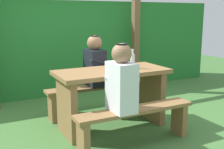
% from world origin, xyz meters
% --- Properties ---
extents(ground_plane, '(12.00, 12.00, 0.00)m').
position_xyz_m(ground_plane, '(0.00, 0.00, 0.00)').
color(ground_plane, '#437337').
extents(hedge_backdrop, '(6.40, 0.61, 1.66)m').
position_xyz_m(hedge_backdrop, '(0.00, 2.04, 0.83)').
color(hedge_backdrop, '#24742E').
rests_on(hedge_backdrop, ground_plane).
extents(pergola_post_right, '(0.12, 0.12, 1.93)m').
position_xyz_m(pergola_post_right, '(1.25, 1.47, 0.97)').
color(pergola_post_right, brown).
rests_on(pergola_post_right, ground_plane).
extents(picnic_table, '(1.40, 0.64, 0.75)m').
position_xyz_m(picnic_table, '(0.00, 0.00, 0.51)').
color(picnic_table, olive).
rests_on(picnic_table, ground_plane).
extents(bench_near, '(1.40, 0.24, 0.42)m').
position_xyz_m(bench_near, '(0.00, -0.56, 0.31)').
color(bench_near, olive).
rests_on(bench_near, ground_plane).
extents(bench_far, '(1.40, 0.24, 0.42)m').
position_xyz_m(bench_far, '(0.00, 0.56, 0.31)').
color(bench_far, olive).
rests_on(bench_far, ground_plane).
extents(person_white_shirt, '(0.25, 0.35, 0.72)m').
position_xyz_m(person_white_shirt, '(-0.18, -0.56, 0.76)').
color(person_white_shirt, silver).
rests_on(person_white_shirt, bench_near).
extents(person_black_coat, '(0.25, 0.35, 0.72)m').
position_xyz_m(person_black_coat, '(0.02, 0.56, 0.76)').
color(person_black_coat, black).
rests_on(person_black_coat, bench_far).
extents(drinking_glass, '(0.08, 0.08, 0.10)m').
position_xyz_m(drinking_glass, '(0.04, -0.06, 0.80)').
color(drinking_glass, silver).
rests_on(drinking_glass, picnic_table).
extents(bottle_left, '(0.06, 0.06, 0.25)m').
position_xyz_m(bottle_left, '(0.27, -0.04, 0.85)').
color(bottle_left, silver).
rests_on(bottle_left, picnic_table).
extents(bottle_right, '(0.06, 0.06, 0.24)m').
position_xyz_m(bottle_right, '(0.11, 0.02, 0.85)').
color(bottle_right, silver).
rests_on(bottle_right, picnic_table).
extents(cell_phone, '(0.09, 0.15, 0.01)m').
position_xyz_m(cell_phone, '(-0.06, -0.10, 0.76)').
color(cell_phone, silver).
rests_on(cell_phone, picnic_table).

